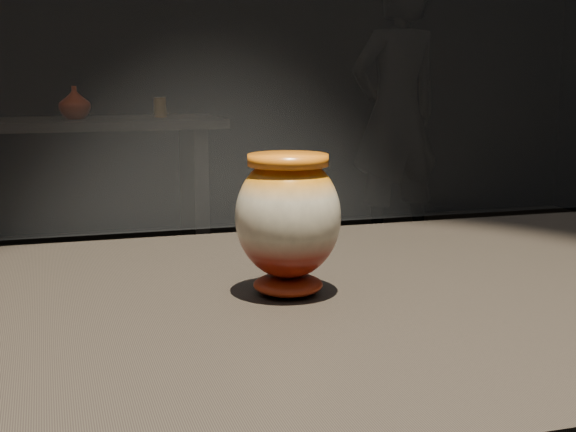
# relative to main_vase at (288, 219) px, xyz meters

# --- Properties ---
(main_vase) EXTENTS (0.17, 0.17, 0.17)m
(main_vase) POSITION_rel_main_vase_xyz_m (0.00, 0.00, 0.00)
(main_vase) COLOR maroon
(main_vase) RESTS_ON display_plinth
(back_shelf) EXTENTS (2.00, 0.60, 0.90)m
(back_shelf) POSITION_rel_main_vase_xyz_m (-0.31, 3.63, -0.36)
(back_shelf) COLOR black
(back_shelf) RESTS_ON ground
(back_vase_mid) EXTENTS (0.20, 0.20, 0.18)m
(back_vase_mid) POSITION_rel_main_vase_xyz_m (-0.11, 3.60, -0.00)
(back_vase_mid) COLOR maroon
(back_vase_mid) RESTS_ON back_shelf
(back_vase_right) EXTENTS (0.07, 0.07, 0.11)m
(back_vase_right) POSITION_rel_main_vase_xyz_m (0.36, 3.65, -0.04)
(back_vase_right) COLOR brown
(back_vase_right) RESTS_ON back_shelf
(visitor) EXTENTS (0.70, 0.52, 1.77)m
(visitor) POSITION_rel_main_vase_xyz_m (1.88, 3.81, -0.11)
(visitor) COLOR black
(visitor) RESTS_ON ground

